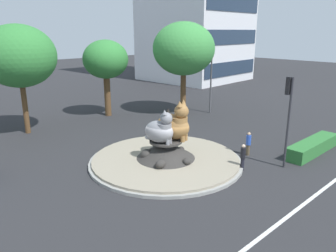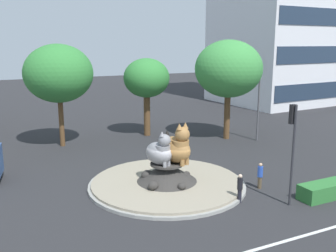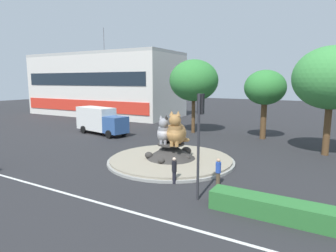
{
  "view_description": "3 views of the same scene",
  "coord_description": "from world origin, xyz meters",
  "px_view_note": "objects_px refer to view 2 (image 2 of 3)",
  "views": [
    {
      "loc": [
        -13.36,
        -14.45,
        8.19
      ],
      "look_at": [
        0.34,
        0.15,
        2.35
      ],
      "focal_mm": 34.96,
      "sensor_mm": 36.0,
      "label": 1
    },
    {
      "loc": [
        -9.87,
        -20.5,
        8.82
      ],
      "look_at": [
        0.83,
        1.54,
        3.47
      ],
      "focal_mm": 40.94,
      "sensor_mm": 36.0,
      "label": 2
    },
    {
      "loc": [
        10.91,
        -19.12,
        6.29
      ],
      "look_at": [
        -0.97,
        1.21,
        2.59
      ],
      "focal_mm": 31.14,
      "sensor_mm": 36.0,
      "label": 3
    }
  ],
  "objects_px": {
    "streetlight_arm": "(257,98)",
    "pedestrian_blue_shirt": "(260,175)",
    "pedestrian_black_shirt": "(240,187)",
    "cat_statue_tabby": "(177,148)",
    "traffic_light_mast": "(293,137)",
    "third_tree_left": "(229,69)",
    "broadleaf_tree_behind_island": "(59,74)",
    "second_tree_near_tower": "(147,79)",
    "cat_statue_grey": "(160,152)"
  },
  "relations": [
    {
      "from": "third_tree_left",
      "to": "pedestrian_blue_shirt",
      "type": "distance_m",
      "value": 13.78
    },
    {
      "from": "traffic_light_mast",
      "to": "pedestrian_blue_shirt",
      "type": "xyz_separation_m",
      "value": [
        0.12,
        2.61,
        -3.02
      ]
    },
    {
      "from": "third_tree_left",
      "to": "cat_statue_tabby",
      "type": "bearing_deg",
      "value": -138.15
    },
    {
      "from": "broadleaf_tree_behind_island",
      "to": "streetlight_arm",
      "type": "height_order",
      "value": "broadleaf_tree_behind_island"
    },
    {
      "from": "third_tree_left",
      "to": "pedestrian_blue_shirt",
      "type": "bearing_deg",
      "value": -115.06
    },
    {
      "from": "traffic_light_mast",
      "to": "pedestrian_black_shirt",
      "type": "height_order",
      "value": "traffic_light_mast"
    },
    {
      "from": "cat_statue_tabby",
      "to": "cat_statue_grey",
      "type": "bearing_deg",
      "value": -113.39
    },
    {
      "from": "streetlight_arm",
      "to": "pedestrian_black_shirt",
      "type": "xyz_separation_m",
      "value": [
        -9.6,
        -10.73,
        -3.1
      ]
    },
    {
      "from": "broadleaf_tree_behind_island",
      "to": "streetlight_arm",
      "type": "distance_m",
      "value": 17.42
    },
    {
      "from": "cat_statue_grey",
      "to": "second_tree_near_tower",
      "type": "xyz_separation_m",
      "value": [
        4.61,
        13.01,
        3.19
      ]
    },
    {
      "from": "broadleaf_tree_behind_island",
      "to": "second_tree_near_tower",
      "type": "xyz_separation_m",
      "value": [
        8.16,
        0.4,
        -0.78
      ]
    },
    {
      "from": "traffic_light_mast",
      "to": "pedestrian_black_shirt",
      "type": "distance_m",
      "value": 4.02
    },
    {
      "from": "cat_statue_grey",
      "to": "broadleaf_tree_behind_island",
      "type": "distance_m",
      "value": 13.69
    },
    {
      "from": "streetlight_arm",
      "to": "pedestrian_black_shirt",
      "type": "relative_size",
      "value": 4.13
    },
    {
      "from": "cat_statue_grey",
      "to": "traffic_light_mast",
      "type": "relative_size",
      "value": 0.43
    },
    {
      "from": "cat_statue_grey",
      "to": "second_tree_near_tower",
      "type": "distance_m",
      "value": 14.17
    },
    {
      "from": "streetlight_arm",
      "to": "broadleaf_tree_behind_island",
      "type": "bearing_deg",
      "value": -22.29
    },
    {
      "from": "third_tree_left",
      "to": "streetlight_arm",
      "type": "height_order",
      "value": "third_tree_left"
    },
    {
      "from": "broadleaf_tree_behind_island",
      "to": "second_tree_near_tower",
      "type": "distance_m",
      "value": 8.21
    },
    {
      "from": "broadleaf_tree_behind_island",
      "to": "streetlight_arm",
      "type": "xyz_separation_m",
      "value": [
        16.22,
        -5.91,
        -2.28
      ]
    },
    {
      "from": "second_tree_near_tower",
      "to": "cat_statue_grey",
      "type": "bearing_deg",
      "value": -109.51
    },
    {
      "from": "streetlight_arm",
      "to": "pedestrian_blue_shirt",
      "type": "height_order",
      "value": "streetlight_arm"
    },
    {
      "from": "broadleaf_tree_behind_island",
      "to": "cat_statue_tabby",
      "type": "bearing_deg",
      "value": -70.01
    },
    {
      "from": "cat_statue_tabby",
      "to": "broadleaf_tree_behind_island",
      "type": "height_order",
      "value": "broadleaf_tree_behind_island"
    },
    {
      "from": "second_tree_near_tower",
      "to": "third_tree_left",
      "type": "distance_m",
      "value": 7.68
    },
    {
      "from": "cat_statue_tabby",
      "to": "third_tree_left",
      "type": "bearing_deg",
      "value": 115.29
    },
    {
      "from": "traffic_light_mast",
      "to": "second_tree_near_tower",
      "type": "bearing_deg",
      "value": 1.28
    },
    {
      "from": "second_tree_near_tower",
      "to": "third_tree_left",
      "type": "bearing_deg",
      "value": -35.7
    },
    {
      "from": "cat_statue_grey",
      "to": "second_tree_near_tower",
      "type": "height_order",
      "value": "second_tree_near_tower"
    },
    {
      "from": "second_tree_near_tower",
      "to": "pedestrian_black_shirt",
      "type": "xyz_separation_m",
      "value": [
        -1.54,
        -17.04,
        -4.59
      ]
    },
    {
      "from": "traffic_light_mast",
      "to": "second_tree_near_tower",
      "type": "distance_m",
      "value": 18.54
    },
    {
      "from": "traffic_light_mast",
      "to": "pedestrian_black_shirt",
      "type": "xyz_separation_m",
      "value": [
        -2.27,
        1.42,
        -2.99
      ]
    },
    {
      "from": "second_tree_near_tower",
      "to": "pedestrian_black_shirt",
      "type": "height_order",
      "value": "second_tree_near_tower"
    },
    {
      "from": "second_tree_near_tower",
      "to": "third_tree_left",
      "type": "height_order",
      "value": "third_tree_left"
    },
    {
      "from": "traffic_light_mast",
      "to": "third_tree_left",
      "type": "relative_size",
      "value": 0.62
    },
    {
      "from": "broadleaf_tree_behind_island",
      "to": "cat_statue_grey",
      "type": "bearing_deg",
      "value": -74.28
    },
    {
      "from": "second_tree_near_tower",
      "to": "pedestrian_blue_shirt",
      "type": "distance_m",
      "value": 16.53
    },
    {
      "from": "cat_statue_grey",
      "to": "third_tree_left",
      "type": "height_order",
      "value": "third_tree_left"
    },
    {
      "from": "streetlight_arm",
      "to": "second_tree_near_tower",
      "type": "bearing_deg",
      "value": -40.31
    },
    {
      "from": "cat_statue_grey",
      "to": "pedestrian_blue_shirt",
      "type": "height_order",
      "value": "cat_statue_grey"
    },
    {
      "from": "cat_statue_tabby",
      "to": "traffic_light_mast",
      "type": "height_order",
      "value": "traffic_light_mast"
    },
    {
      "from": "traffic_light_mast",
      "to": "broadleaf_tree_behind_island",
      "type": "height_order",
      "value": "broadleaf_tree_behind_island"
    },
    {
      "from": "streetlight_arm",
      "to": "cat_statue_grey",
      "type": "bearing_deg",
      "value": 25.6
    },
    {
      "from": "second_tree_near_tower",
      "to": "streetlight_arm",
      "type": "height_order",
      "value": "second_tree_near_tower"
    },
    {
      "from": "pedestrian_blue_shirt",
      "to": "cat_statue_tabby",
      "type": "bearing_deg",
      "value": 88.38
    },
    {
      "from": "cat_statue_grey",
      "to": "pedestrian_blue_shirt",
      "type": "bearing_deg",
      "value": 43.86
    },
    {
      "from": "cat_statue_grey",
      "to": "streetlight_arm",
      "type": "bearing_deg",
      "value": 99.14
    },
    {
      "from": "traffic_light_mast",
      "to": "pedestrian_black_shirt",
      "type": "bearing_deg",
      "value": 57.03
    },
    {
      "from": "broadleaf_tree_behind_island",
      "to": "streetlight_arm",
      "type": "bearing_deg",
      "value": -20.03
    },
    {
      "from": "pedestrian_black_shirt",
      "to": "broadleaf_tree_behind_island",
      "type": "bearing_deg",
      "value": -74.96
    }
  ]
}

